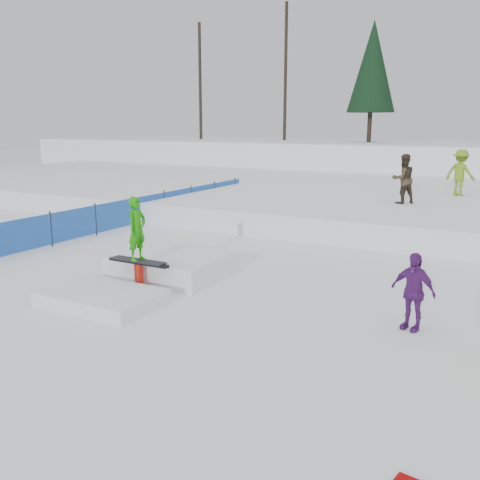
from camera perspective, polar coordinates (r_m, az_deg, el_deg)
The scene contains 8 objects.
ground at distance 11.06m, azimuth -7.34°, elevation -7.26°, with size 120.00×120.00×0.00m, color white.
snow_berm at distance 38.95m, azimuth 19.79°, elevation 7.98°, with size 60.00×14.00×2.40m, color white.
snow_midrise at distance 25.37m, azimuth 14.45°, elevation 4.52°, with size 50.00×18.00×0.80m, color white.
safety_fence at distance 19.89m, azimuth -11.37°, elevation 3.03°, with size 0.05×16.00×1.10m.
walker_olive at distance 20.50m, azimuth 17.02°, elevation 6.25°, with size 0.88×0.68×1.80m, color #34281C.
walker_ygreen at distance 23.52m, azimuth 22.45°, elevation 6.65°, with size 1.20×0.69×1.86m, color #659318.
spectator_purple at distance 10.19m, azimuth 17.96°, elevation -5.23°, with size 0.85×0.35×1.45m, color #581E6F.
jib_rail_feature at distance 12.76m, azimuth -9.08°, elevation -3.21°, with size 2.60×4.40×2.11m.
Camera 1 is at (6.21, -8.37, 3.70)m, focal length 40.00 mm.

